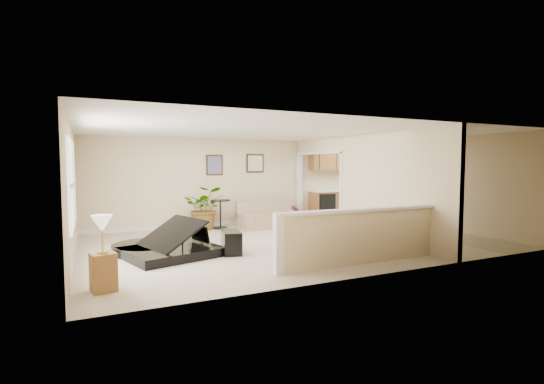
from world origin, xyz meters
name	(u,v)px	position (x,y,z in m)	size (l,w,h in m)	color
floor	(293,241)	(0.00, 0.00, 0.00)	(9.00, 9.00, 0.00)	tan
back_wall	(245,182)	(0.00, 3.00, 1.25)	(9.00, 0.04, 2.50)	#D0B98E
front_wall	(383,197)	(0.00, -3.00, 1.25)	(9.00, 0.04, 2.50)	#D0B98E
left_wall	(72,193)	(-4.50, 0.00, 1.25)	(0.04, 6.00, 2.50)	#D0B98E
right_wall	(437,183)	(4.50, 0.00, 1.25)	(0.04, 6.00, 2.50)	#D0B98E
ceiling	(293,132)	(0.00, 0.00, 2.50)	(9.00, 6.00, 0.04)	silver
kitchen_vinyl	(398,231)	(3.15, 0.00, 0.00)	(2.70, 6.00, 0.01)	tan
interior_partition	(351,186)	(1.80, 0.25, 1.22)	(0.18, 5.99, 2.50)	#D0B98E
pony_half_wall	(358,235)	(0.08, -2.30, 0.52)	(3.42, 0.22, 1.00)	#D0B98E
left_window	(71,183)	(-4.49, -0.50, 1.45)	(0.05, 2.15, 1.45)	white
wall_art_left	(215,165)	(-0.95, 2.97, 1.75)	(0.48, 0.04, 0.58)	#341F12
wall_mirror	(255,163)	(0.30, 2.97, 1.80)	(0.55, 0.04, 0.55)	#341F12
kitchen_cabinets	(340,192)	(3.19, 2.73, 0.87)	(2.36, 0.65, 2.33)	#8F5D2E
piano	(167,221)	(-2.86, -0.13, 0.66)	(2.26, 2.26, 1.58)	black
piano_bench	(231,242)	(-1.68, -0.55, 0.22)	(0.34, 0.67, 0.45)	black
loveseat	(268,214)	(0.37, 2.21, 0.36)	(1.68, 0.96, 0.96)	tan
accent_table	(220,210)	(-0.95, 2.46, 0.51)	(0.55, 0.55, 0.80)	black
palm_plant	(205,208)	(-1.37, 2.49, 0.58)	(1.32, 1.24, 1.18)	black
small_plant	(295,216)	(1.40, 2.49, 0.22)	(0.38, 0.38, 0.52)	black
lamp_stand	(103,259)	(-4.07, -2.02, 0.45)	(0.37, 0.37, 1.07)	#8F5D2E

